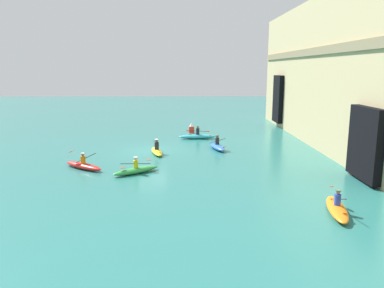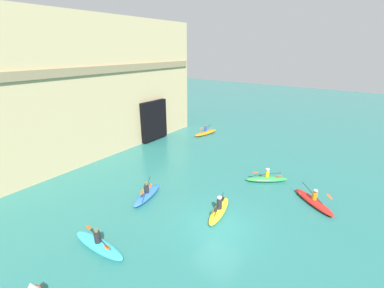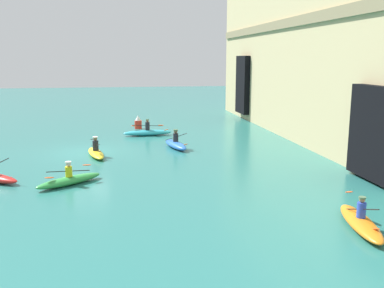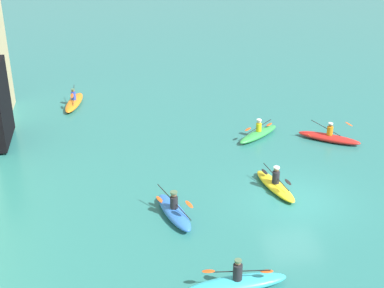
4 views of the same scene
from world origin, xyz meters
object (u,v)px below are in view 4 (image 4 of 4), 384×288
at_px(kayak_green, 258,133).
at_px(kayak_blue, 174,211).
at_px(kayak_cyan, 237,283).
at_px(kayak_orange, 74,102).
at_px(kayak_yellow, 275,185).
at_px(kayak_red, 329,137).

distance_m(kayak_green, kayak_blue, 9.02).
xyz_separation_m(kayak_blue, kayak_cyan, (-4.76, -1.43, -0.01)).
distance_m(kayak_orange, kayak_yellow, 15.31).
bearing_deg(kayak_yellow, kayak_blue, -85.69).
distance_m(kayak_yellow, kayak_cyan, 7.04).
xyz_separation_m(kayak_orange, kayak_green, (-6.73, -9.98, 0.01)).
distance_m(kayak_green, kayak_yellow, 5.66).
bearing_deg(kayak_orange, kayak_yellow, -131.66).
distance_m(kayak_orange, kayak_green, 12.03).
relative_size(kayak_green, kayak_cyan, 0.83).
bearing_deg(kayak_cyan, kayak_yellow, 58.79).
height_order(kayak_yellow, kayak_cyan, kayak_cyan).
bearing_deg(kayak_red, kayak_yellow, -98.85).
relative_size(kayak_orange, kayak_green, 1.19).
bearing_deg(kayak_green, kayak_cyan, -147.04).
bearing_deg(kayak_yellow, kayak_cyan, -40.77).
height_order(kayak_blue, kayak_cyan, kayak_cyan).
relative_size(kayak_yellow, kayak_red, 1.02).
bearing_deg(kayak_cyan, kayak_green, 67.54).
bearing_deg(kayak_orange, kayak_red, -108.26).
xyz_separation_m(kayak_yellow, kayak_blue, (-1.42, 4.80, 0.03)).
distance_m(kayak_blue, kayak_cyan, 4.97).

